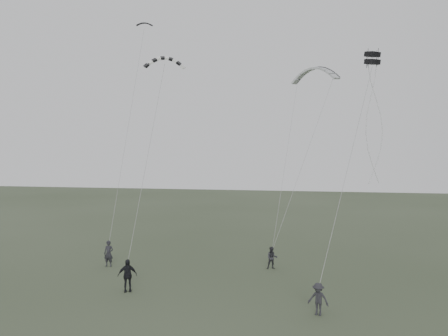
% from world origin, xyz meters
% --- Properties ---
extents(ground, '(140.00, 140.00, 0.00)m').
position_xyz_m(ground, '(0.00, 0.00, 0.00)').
color(ground, '#36432B').
rests_on(ground, ground).
extents(flyer_left, '(0.70, 0.48, 1.85)m').
position_xyz_m(flyer_left, '(-7.51, 4.68, 0.93)').
color(flyer_left, black).
rests_on(flyer_left, ground).
extents(flyer_right, '(0.84, 0.71, 1.56)m').
position_xyz_m(flyer_right, '(4.07, 6.28, 0.78)').
color(flyer_right, '#27272C').
rests_on(flyer_right, ground).
extents(flyer_center, '(1.20, 0.91, 1.90)m').
position_xyz_m(flyer_center, '(-3.87, -0.35, 0.95)').
color(flyer_center, black).
rests_on(flyer_center, ground).
extents(flyer_far, '(1.18, 0.88, 1.63)m').
position_xyz_m(flyer_far, '(7.09, -2.02, 0.81)').
color(flyer_far, '#242428').
rests_on(flyer_far, ground).
extents(kite_dark_small, '(1.44, 0.78, 0.55)m').
position_xyz_m(kite_dark_small, '(-7.24, 11.19, 19.16)').
color(kite_dark_small, black).
rests_on(kite_dark_small, flyer_left).
extents(kite_pale_large, '(4.41, 3.23, 1.89)m').
position_xyz_m(kite_pale_large, '(6.99, 15.10, 15.56)').
color(kite_pale_large, '#ACAFB2').
rests_on(kite_pale_large, flyer_right).
extents(kite_striped, '(2.96, 1.95, 1.29)m').
position_xyz_m(kite_striped, '(-3.26, 4.79, 14.70)').
color(kite_striped, black).
rests_on(kite_striped, flyer_center).
extents(kite_box, '(1.00, 1.02, 0.82)m').
position_xyz_m(kite_box, '(10.22, 3.00, 13.75)').
color(kite_box, black).
rests_on(kite_box, flyer_far).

